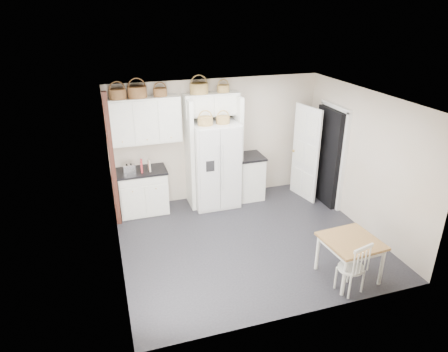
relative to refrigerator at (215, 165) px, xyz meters
name	(u,v)px	position (x,y,z in m)	size (l,w,h in m)	color
floor	(248,240)	(0.15, -1.60, -0.90)	(4.50, 4.50, 0.00)	black
ceiling	(252,99)	(0.15, -1.60, 1.70)	(4.50, 4.50, 0.00)	white
wall_back	(216,140)	(0.15, 0.40, 0.40)	(4.50, 4.50, 0.00)	beige
wall_left	(114,192)	(-2.10, -1.60, 0.40)	(4.00, 4.00, 0.00)	beige
wall_right	(363,161)	(2.40, -1.60, 0.40)	(4.00, 4.00, 0.00)	beige
refrigerator	(215,165)	(0.00, 0.00, 0.00)	(0.93, 0.75, 1.80)	silver
base_cab_left	(143,192)	(-1.51, 0.10, -0.46)	(0.95, 0.60, 0.88)	silver
base_cab_right	(249,177)	(0.80, 0.10, -0.43)	(0.53, 0.64, 0.94)	silver
dining_table	(349,258)	(1.27, -3.05, -0.56)	(0.81, 0.81, 0.67)	brown
windsor_chair	(351,268)	(1.10, -3.35, -0.49)	(0.40, 0.36, 0.81)	silver
counter_left	(141,171)	(-1.51, 0.10, 0.00)	(0.99, 0.64, 0.04)	black
counter_right	(249,156)	(0.80, 0.10, 0.06)	(0.57, 0.68, 0.04)	black
toaster	(129,168)	(-1.74, 0.07, 0.10)	(0.23, 0.13, 0.16)	silver
cookbook_red	(142,166)	(-1.50, 0.02, 0.15)	(0.04, 0.16, 0.24)	#B22C33
cookbook_cream	(149,166)	(-1.35, 0.02, 0.13)	(0.03, 0.15, 0.22)	beige
basket_upper_a	(118,94)	(-1.80, 0.23, 1.54)	(0.32, 0.32, 0.18)	#55351C
basket_upper_b	(137,92)	(-1.44, 0.23, 1.56)	(0.36, 0.36, 0.21)	#55351C
basket_upper_c	(160,92)	(-1.01, 0.23, 1.53)	(0.26, 0.26, 0.15)	#55351C
basket_bridge_a	(199,88)	(-0.25, 0.23, 1.55)	(0.37, 0.37, 0.21)	olive
basket_bridge_b	(223,89)	(0.25, 0.23, 1.52)	(0.25, 0.25, 0.14)	olive
basket_fridge_a	(205,121)	(-0.22, -0.10, 0.98)	(0.30, 0.30, 0.16)	olive
basket_fridge_b	(223,120)	(0.14, -0.10, 0.97)	(0.27, 0.27, 0.14)	olive
upper_cabinet	(145,120)	(-1.35, 0.23, 1.00)	(1.40, 0.34, 0.90)	silver
bridge_cabinet	(211,104)	(0.00, 0.23, 1.23)	(1.12, 0.34, 0.45)	silver
fridge_panel_left	(190,154)	(-0.51, 0.10, 0.25)	(0.08, 0.60, 2.30)	silver
fridge_panel_right	(237,149)	(0.51, 0.10, 0.25)	(0.08, 0.60, 2.30)	silver
trim_post	(112,162)	(-2.05, -0.25, 0.40)	(0.09, 0.09, 2.60)	#371812
doorway_void	(328,157)	(2.31, -0.60, 0.13)	(0.18, 0.85, 2.05)	black
door_slab	(305,153)	(1.95, -0.27, 0.13)	(0.80, 0.04, 2.05)	white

